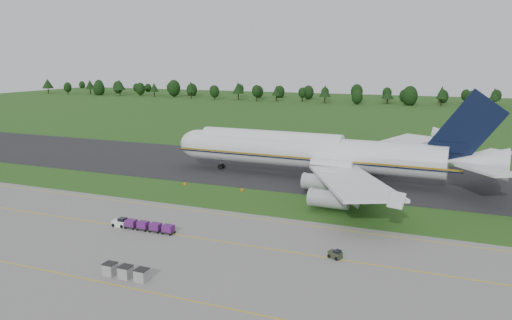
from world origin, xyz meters
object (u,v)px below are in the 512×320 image
at_px(uld_row, 126,272).
at_px(edge_markers, 213,187).
at_px(baggage_train, 142,225).
at_px(utility_cart, 335,255).
at_px(aircraft, 317,152).

bearing_deg(uld_row, edge_markers, 103.23).
xyz_separation_m(baggage_train, utility_cart, (31.26, 0.37, -0.26)).
height_order(aircraft, utility_cart, aircraft).
height_order(utility_cart, edge_markers, utility_cart).
distance_m(baggage_train, uld_row, 17.90).
bearing_deg(baggage_train, utility_cart, 0.68).
xyz_separation_m(aircraft, baggage_train, (-16.26, -44.64, -5.26)).
relative_size(aircraft, uld_row, 11.80).
bearing_deg(uld_row, aircraft, 82.78).
xyz_separation_m(aircraft, utility_cart, (15.00, -44.28, -5.52)).
distance_m(utility_cart, edge_markers, 42.63).
relative_size(utility_cart, uld_row, 0.32).
bearing_deg(aircraft, edge_markers, -136.24).
height_order(aircraft, uld_row, aircraft).
xyz_separation_m(aircraft, uld_row, (-7.64, -60.33, -5.22)).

